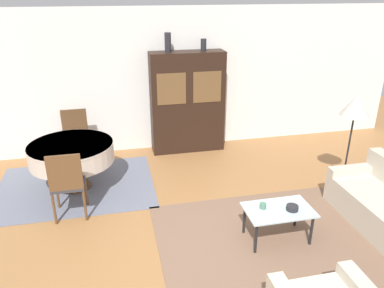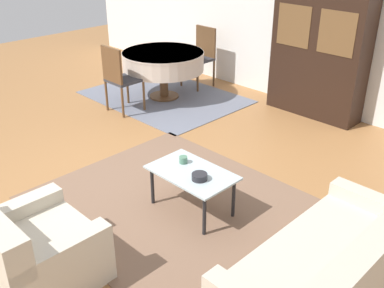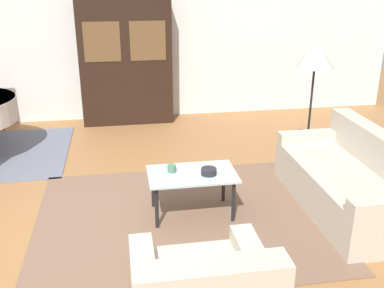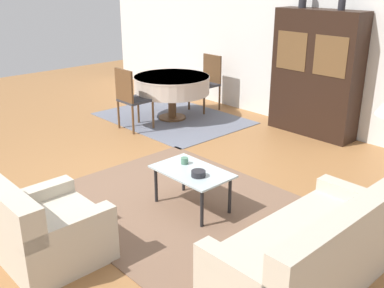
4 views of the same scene
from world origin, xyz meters
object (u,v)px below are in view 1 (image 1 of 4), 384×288
Objects in this scene: display_cabinet at (187,102)px; dining_chair_far at (75,135)px; vase_short at (203,45)px; coffee_table at (278,213)px; dining_table at (72,153)px; dining_chair_near at (67,181)px; cup at (263,206)px; bowl at (292,208)px; vase_tall at (168,42)px; floor_lamp at (355,108)px.

dining_chair_far is (-2.09, -0.26, -0.39)m from display_cabinet.
display_cabinet is 8.95× the size of vase_short.
dining_table is at bearing 143.19° from coffee_table.
cup is (2.42, -1.01, -0.09)m from dining_chair_near.
display_cabinet is 12.83× the size of bowl.
dining_chair_far is (0.00, 0.88, -0.04)m from dining_table.
dining_chair_near is at bearing 157.79° from bowl.
vase_short is at bearing 0.17° from display_cabinet.
coffee_table is at bearing -18.75° from cup.
vase_short is at bearing 93.89° from coffee_table.
coffee_table is at bearing -86.11° from vase_short.
display_cabinet reaches higher than coffee_table.
dining_chair_far is 3.99m from bowl.
display_cabinet reaches higher than dining_table.
vase_tall reaches higher than display_cabinet.
floor_lamp is 3.32m from vase_tall.
dining_chair_far is 6.71× the size of bowl.
floor_lamp is 2.84m from vase_short.
vase_short reaches higher than dining_chair_near.
bowl is (0.34, -0.12, -0.00)m from cup.
dining_chair_near is 3.07m from vase_tall.
bowl is 3.53m from vase_short.
bowl is at bearing -18.90° from cup.
vase_tall is at bearing 180.00° from vase_short.
display_cabinet is at bearing -172.83° from dining_chair_far.
vase_tall reaches higher than bowl.
bowl is 0.44× the size of vase_tall.
cup is 3.50m from vase_tall.
vase_tall is at bearing 107.94° from bowl.
vase_short is (-0.02, 3.03, 1.55)m from cup.
dining_chair_near reaches higher than dining_table.
floor_lamp is (1.64, 1.06, 0.93)m from coffee_table.
bowl is at bearing -77.97° from display_cabinet.
cup is 0.39× the size of vase_short.
dining_table is 4.40m from floor_lamp.
vase_short is (0.31, 0.00, 1.07)m from display_cabinet.
coffee_table is 0.55× the size of floor_lamp.
vase_short reaches higher than bowl.
dining_chair_far reaches higher than bowl.
cup reaches higher than bowl.
dining_table is 6.08× the size of vase_short.
coffee_table is 3.19m from display_cabinet.
vase_short is at bearing 25.45° from dining_table.
dining_table is (-2.61, 1.95, 0.22)m from coffee_table.
coffee_table is at bearing -74.38° from vase_tall.
cup is at bearing 131.20° from dining_chair_far.
dining_chair_near is 3.46m from vase_short.
dining_table is 0.88m from dining_chair_near.
floor_lamp is at bearing -11.92° from dining_table.
display_cabinet is at bearing 43.96° from dining_chair_near.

